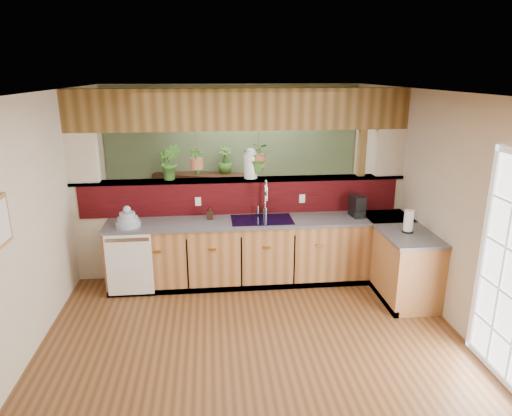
{
  "coord_description": "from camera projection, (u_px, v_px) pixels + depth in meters",
  "views": [
    {
      "loc": [
        -0.42,
        -4.8,
        2.82
      ],
      "look_at": [
        0.14,
        0.7,
        1.15
      ],
      "focal_mm": 32.0,
      "sensor_mm": 36.0,
      "label": 1
    }
  ],
  "objects": [
    {
      "name": "ground",
      "position": [
        250.0,
        317.0,
        5.43
      ],
      "size": [
        4.6,
        7.0,
        0.01
      ],
      "primitive_type": "cube",
      "color": "brown",
      "rests_on": "ground"
    },
    {
      "name": "hanging_plant_a",
      "position": [
        196.0,
        152.0,
        6.15
      ],
      "size": [
        0.23,
        0.2,
        0.52
      ],
      "color": "brown",
      "rests_on": "header_beam"
    },
    {
      "name": "paper_towel",
      "position": [
        408.0,
        222.0,
        5.62
      ],
      "size": [
        0.14,
        0.14,
        0.3
      ],
      "color": "black",
      "rests_on": "countertop"
    },
    {
      "name": "floor_plant",
      "position": [
        267.0,
        221.0,
        7.7
      ],
      "size": [
        0.77,
        0.69,
        0.77
      ],
      "primitive_type": "imported",
      "rotation": [
        0.0,
        0.0,
        -0.15
      ],
      "color": "#346422",
      "rests_on": "ground"
    },
    {
      "name": "ceiling",
      "position": [
        249.0,
        93.0,
        4.68
      ],
      "size": [
        4.6,
        7.0,
        0.01
      ],
      "primitive_type": "cube",
      "color": "brown",
      "rests_on": "ground"
    },
    {
      "name": "countertop",
      "position": [
        305.0,
        252.0,
        6.21
      ],
      "size": [
        4.14,
        1.52,
        0.9
      ],
      "color": "#986134",
      "rests_on": "ground"
    },
    {
      "name": "pass_through_ledge",
      "position": [
        241.0,
        180.0,
        6.32
      ],
      "size": [
        4.6,
        0.21,
        0.04
      ],
      "primitive_type": "cube",
      "color": "brown",
      "rests_on": "ground"
    },
    {
      "name": "shelf_plant_a",
      "position": [
        165.0,
        162.0,
        8.04
      ],
      "size": [
        0.24,
        0.17,
        0.43
      ],
      "primitive_type": "imported",
      "rotation": [
        0.0,
        0.0,
        -0.04
      ],
      "color": "#346422",
      "rests_on": "shelving_console"
    },
    {
      "name": "pass_through_partition",
      "position": [
        243.0,
        192.0,
        6.37
      ],
      "size": [
        4.6,
        0.21,
        2.6
      ],
      "color": "beige",
      "rests_on": "ground"
    },
    {
      "name": "sage_backwall",
      "position": [
        233.0,
        157.0,
        8.37
      ],
      "size": [
        4.55,
        0.02,
        2.55
      ],
      "primitive_type": "cube",
      "color": "#576C4A",
      "rests_on": "ground"
    },
    {
      "name": "ledge_plant_left",
      "position": [
        171.0,
        162.0,
        6.15
      ],
      "size": [
        0.29,
        0.25,
        0.49
      ],
      "primitive_type": "imported",
      "rotation": [
        0.0,
        0.0,
        -0.12
      ],
      "color": "#346422",
      "rests_on": "pass_through_ledge"
    },
    {
      "name": "coffee_maker",
      "position": [
        357.0,
        207.0,
        6.23
      ],
      "size": [
        0.15,
        0.26,
        0.29
      ],
      "rotation": [
        0.0,
        0.0,
        0.12
      ],
      "color": "black",
      "rests_on": "countertop"
    },
    {
      "name": "faucet",
      "position": [
        265.0,
        197.0,
        6.19
      ],
      "size": [
        0.23,
        0.23,
        0.52
      ],
      "color": "#B7B7B2",
      "rests_on": "countertop"
    },
    {
      "name": "dishwasher",
      "position": [
        129.0,
        265.0,
        5.79
      ],
      "size": [
        0.58,
        0.03,
        0.82
      ],
      "color": "white",
      "rests_on": "ground"
    },
    {
      "name": "dish_stack",
      "position": [
        128.0,
        220.0,
        5.83
      ],
      "size": [
        0.32,
        0.32,
        0.28
      ],
      "color": "#91A3BB",
      "rests_on": "countertop"
    },
    {
      "name": "soap_dispenser",
      "position": [
        210.0,
        213.0,
        6.13
      ],
      "size": [
        0.08,
        0.08,
        0.18
      ],
      "primitive_type": "imported",
      "rotation": [
        0.0,
        0.0,
        -0.03
      ],
      "color": "#342013",
      "rests_on": "countertop"
    },
    {
      "name": "hanging_plant_b",
      "position": [
        258.0,
        144.0,
        6.2
      ],
      "size": [
        0.47,
        0.44,
        0.54
      ],
      "color": "brown",
      "rests_on": "header_beam"
    },
    {
      "name": "framed_print",
      "position": [
        0.0,
        222.0,
        4.0
      ],
      "size": [
        0.04,
        0.35,
        0.45
      ],
      "color": "#986134",
      "rests_on": "wall_left"
    },
    {
      "name": "wall_right",
      "position": [
        447.0,
        208.0,
        5.28
      ],
      "size": [
        0.02,
        7.0,
        2.6
      ],
      "primitive_type": "cube",
      "color": "beige",
      "rests_on": "ground"
    },
    {
      "name": "shelving_console",
      "position": [
        201.0,
        203.0,
        8.32
      ],
      "size": [
        1.71,
        0.95,
        1.1
      ],
      "primitive_type": "cube",
      "rotation": [
        0.0,
        0.0,
        -0.33
      ],
      "color": "black",
      "rests_on": "ground"
    },
    {
      "name": "header_beam",
      "position": [
        240.0,
        110.0,
        6.05
      ],
      "size": [
        4.6,
        0.15,
        0.55
      ],
      "primitive_type": "cube",
      "color": "brown",
      "rests_on": "ground"
    },
    {
      "name": "navy_sink",
      "position": [
        262.0,
        225.0,
        6.15
      ],
      "size": [
        0.82,
        0.5,
        0.18
      ],
      "color": "black",
      "rests_on": "countertop"
    },
    {
      "name": "glass_jar",
      "position": [
        251.0,
        163.0,
        6.27
      ],
      "size": [
        0.19,
        0.19,
        0.42
      ],
      "color": "silver",
      "rests_on": "pass_through_ledge"
    },
    {
      "name": "wall_back",
      "position": [
        233.0,
        157.0,
        8.39
      ],
      "size": [
        4.6,
        0.02,
        2.6
      ],
      "primitive_type": "cube",
      "color": "beige",
      "rests_on": "ground"
    },
    {
      "name": "wall_left",
      "position": [
        34.0,
        220.0,
        4.83
      ],
      "size": [
        0.02,
        7.0,
        2.6
      ],
      "primitive_type": "cube",
      "color": "beige",
      "rests_on": "ground"
    },
    {
      "name": "shelf_plant_b",
      "position": [
        225.0,
        160.0,
        8.14
      ],
      "size": [
        0.28,
        0.28,
        0.47
      ],
      "primitive_type": "imported",
      "rotation": [
        0.0,
        0.0,
        0.04
      ],
      "color": "#346422",
      "rests_on": "shelving_console"
    }
  ]
}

